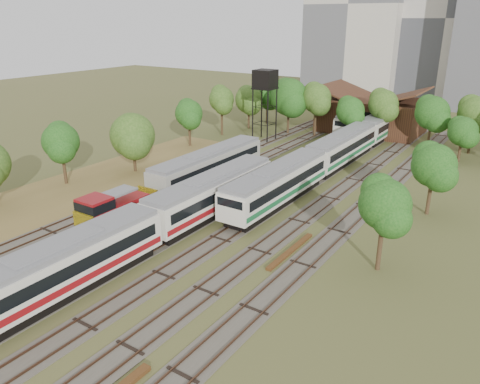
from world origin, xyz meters
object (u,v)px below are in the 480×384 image
Objects in this scene: shunter_locomotive at (111,210)px; water_tower at (265,81)px; railcar_red_set at (149,225)px; railcar_green_set at (342,148)px.

shunter_locomotive is 0.75× the size of water_tower.
water_tower reaches higher than railcar_red_set.
water_tower is at bearing 161.09° from railcar_green_set.
railcar_red_set is 0.66× the size of railcar_green_set.
railcar_green_set is at bearing 71.96° from shunter_locomotive.
railcar_red_set is at bearing -73.45° from water_tower.
water_tower reaches higher than railcar_green_set.
railcar_red_set reaches higher than shunter_locomotive.
water_tower is (-5.04, 35.86, 7.51)m from shunter_locomotive.
water_tower is at bearing 98.00° from shunter_locomotive.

